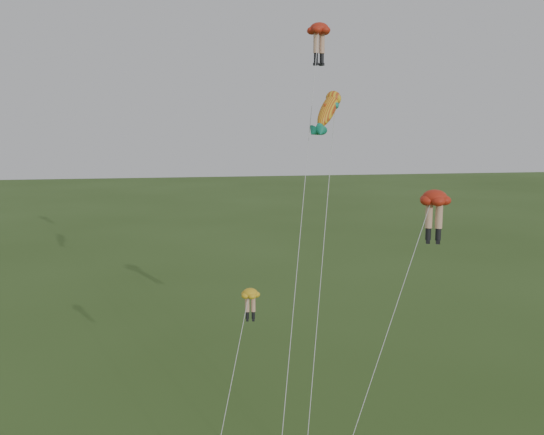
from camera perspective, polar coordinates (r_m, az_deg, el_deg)
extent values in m
ellipsoid|color=#B02412|center=(38.64, 4.46, 17.30)|extent=(2.00, 2.00, 0.75)
cylinder|color=tan|center=(38.38, 4.17, 16.03)|extent=(0.33, 0.33, 1.14)
cylinder|color=black|center=(38.28, 4.16, 14.76)|extent=(0.26, 0.26, 0.57)
cube|color=black|center=(38.25, 4.15, 14.21)|extent=(0.31, 0.38, 0.17)
cylinder|color=tan|center=(38.66, 4.72, 15.97)|extent=(0.33, 0.33, 1.14)
cylinder|color=black|center=(38.57, 4.70, 14.71)|extent=(0.26, 0.26, 0.57)
cube|color=black|center=(38.54, 4.70, 14.16)|extent=(0.31, 0.38, 0.17)
cylinder|color=silver|center=(31.33, 2.79, -0.21)|extent=(4.98, 13.96, 21.92)
ellipsoid|color=#B02412|center=(31.29, 15.07, 1.83)|extent=(2.08, 2.08, 0.80)
cylinder|color=tan|center=(31.41, 14.55, 0.14)|extent=(0.36, 0.36, 1.22)
cylinder|color=black|center=(31.56, 14.49, -1.50)|extent=(0.28, 0.28, 0.61)
cube|color=black|center=(31.63, 14.46, -2.20)|extent=(0.32, 0.40, 0.18)
cylinder|color=tan|center=(31.43, 15.44, 0.11)|extent=(0.36, 0.36, 1.22)
cylinder|color=black|center=(31.58, 15.37, -1.53)|extent=(0.28, 0.28, 0.61)
cube|color=black|center=(31.65, 15.34, -2.23)|extent=(0.32, 0.40, 0.18)
cylinder|color=silver|center=(29.06, 10.80, -10.58)|extent=(6.50, 5.31, 12.63)
ellipsoid|color=gold|center=(28.02, -2.07, -7.12)|extent=(1.00, 1.00, 0.45)
cylinder|color=tan|center=(28.17, -2.35, -8.17)|extent=(0.20, 0.20, 0.69)
cylinder|color=black|center=(28.33, -2.34, -9.17)|extent=(0.16, 0.16, 0.35)
cube|color=black|center=(28.40, -2.34, -9.60)|extent=(0.13, 0.21, 0.10)
cylinder|color=tan|center=(28.18, -1.78, -8.16)|extent=(0.20, 0.20, 0.69)
cylinder|color=black|center=(28.34, -1.77, -9.17)|extent=(0.16, 0.16, 0.35)
cube|color=black|center=(28.41, -1.77, -9.59)|extent=(0.13, 0.21, 0.10)
cylinder|color=silver|center=(27.94, -3.99, -15.93)|extent=(2.26, 3.01, 8.43)
ellipsoid|color=gold|center=(33.57, 5.31, 10.12)|extent=(2.36, 2.51, 2.49)
sphere|color=gold|center=(33.57, 5.31, 10.12)|extent=(1.52, 1.55, 1.27)
cone|color=#148265|center=(33.57, 5.31, 10.12)|extent=(1.31, 1.36, 1.21)
cone|color=#148265|center=(33.57, 5.31, 10.12)|extent=(1.31, 1.36, 1.21)
cone|color=#148265|center=(33.57, 5.31, 10.12)|extent=(0.74, 0.77, 0.67)
cone|color=#148265|center=(33.57, 5.31, 10.12)|extent=(0.74, 0.77, 0.67)
cone|color=#AD3512|center=(33.57, 5.31, 10.12)|extent=(0.77, 0.79, 0.67)
cylinder|color=silver|center=(30.83, 4.31, -5.39)|extent=(2.68, 7.05, 16.64)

